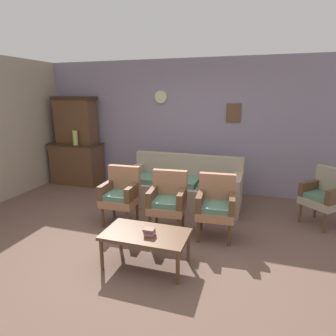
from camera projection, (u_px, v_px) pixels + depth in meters
name	position (u px, v px, depth m)	size (l,w,h in m)	color
ground_plane	(142.00, 247.00, 3.84)	(7.68, 7.68, 0.00)	brown
wall_back_with_decor	(189.00, 126.00, 5.94)	(6.40, 0.09, 2.70)	gray
side_cabinet	(77.00, 163.00, 6.54)	(1.16, 0.55, 0.93)	brown
cabinet_upper_hutch	(76.00, 120.00, 6.37)	(0.99, 0.38, 1.03)	brown
vase_on_cabinet	(75.00, 138.00, 6.18)	(0.11, 0.11, 0.32)	#ACB45B
floral_couch	(184.00, 188.00, 5.28)	(2.09, 0.84, 0.90)	gray
armchair_near_couch_end	(121.00, 193.00, 4.47)	(0.54, 0.51, 0.90)	#9E6B4C
armchair_near_cabinet	(168.00, 199.00, 4.21)	(0.56, 0.53, 0.90)	#9E6B4C
armchair_row_middle	(216.00, 204.00, 4.02)	(0.56, 0.53, 0.90)	#9E6B4C
wingback_chair_by_fireplace	(325.00, 194.00, 4.41)	(0.71, 0.71, 0.90)	gray
coffee_table	(146.00, 236.00, 3.35)	(1.00, 0.56, 0.42)	brown
book_stack_on_table	(149.00, 232.00, 3.27)	(0.13, 0.12, 0.09)	#F05D85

